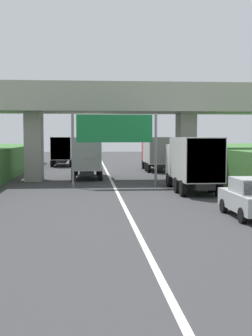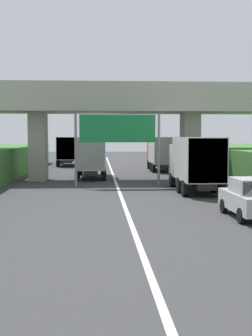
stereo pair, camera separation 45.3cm
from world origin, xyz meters
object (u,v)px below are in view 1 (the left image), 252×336
at_px(truck_black, 62,150).
at_px(car_silver, 252,198).
at_px(truck_white, 192,161).
at_px(overhead_highway_sign, 115,133).
at_px(truck_green, 87,155).
at_px(truck_red, 156,152).

height_order(truck_black, car_silver, truck_black).
bearing_deg(truck_white, overhead_highway_sign, 149.04).
bearing_deg(truck_green, truck_red, 46.92).
distance_m(overhead_highway_sign, truck_green, 7.53).
distance_m(overhead_highway_sign, truck_black, 23.92).
xyz_separation_m(truck_black, truck_white, (9.70, -26.19, 0.00)).
height_order(truck_green, car_silver, truck_green).
bearing_deg(overhead_highway_sign, truck_green, 105.29).
relative_size(truck_green, truck_red, 1.00).
bearing_deg(truck_black, car_silver, -74.01).
bearing_deg(truck_white, truck_green, 124.03).
xyz_separation_m(truck_green, truck_black, (-3.00, 16.28, 0.00)).
xyz_separation_m(overhead_highway_sign, truck_red, (5.07, 14.53, -1.79)).
height_order(truck_green, truck_red, same).
height_order(overhead_highway_sign, truck_red, overhead_highway_sign).
bearing_deg(overhead_highway_sign, car_silver, -66.68).
distance_m(truck_black, truck_white, 27.93).
xyz_separation_m(truck_red, car_silver, (0.16, -26.65, -1.08)).
bearing_deg(truck_white, truck_red, 89.00).
distance_m(truck_green, truck_white, 11.96).
height_order(overhead_highway_sign, truck_black, overhead_highway_sign).
relative_size(overhead_highway_sign, truck_white, 0.81).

